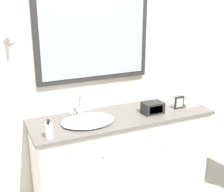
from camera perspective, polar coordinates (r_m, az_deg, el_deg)
The scene contains 8 objects.
wall_back at distance 2.98m, azimuth -0.62°, elevation 5.98°, with size 8.00×0.18×2.55m.
vanity_counter at distance 3.04m, azimuth 1.81°, elevation -11.04°, with size 1.68×0.55×0.86m.
sink_basin at distance 2.70m, azimuth -4.51°, elevation -4.43°, with size 0.47×0.40×0.20m.
soap_bottle at distance 2.46m, azimuth -11.48°, elevation -6.22°, with size 0.06×0.06×0.15m.
appliance_box at distance 2.90m, azimuth 7.46°, elevation -2.13°, with size 0.19×0.13×0.10m.
picture_frame at distance 3.05m, azimuth 12.21°, elevation -1.18°, with size 0.10×0.01×0.12m.
hand_towel_near_sink at distance 3.18m, azimuth 9.41°, elevation -0.90°, with size 0.20×0.11×0.04m.
hand_towel_far_corner at distance 3.19m, azimuth 13.75°, elevation -1.29°, with size 0.15×0.13×0.03m.
Camera 1 is at (-1.16, -2.07, 1.95)m, focal length 50.00 mm.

